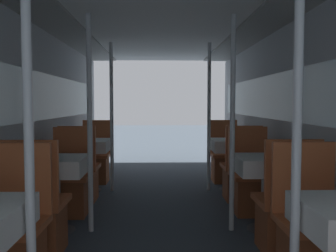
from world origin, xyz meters
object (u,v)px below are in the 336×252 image
(chair_left_far_0, at_px, (11,246))
(chair_right_far_1, at_px, (251,188))
(dining_table_left_1, at_px, (56,169))
(support_pole_right_0, at_px, (297,143))
(dining_table_right_1, at_px, (266,168))
(chair_left_near_1, at_px, (38,220))
(support_pole_left_2, at_px, (112,117))
(chair_right_far_0, at_px, (312,244))
(chair_left_far_1, at_px, (70,189))
(support_pole_left_0, at_px, (29,143))
(chair_right_near_1, at_px, (284,218))
(dining_table_left_2, at_px, (88,148))
(chair_left_far_2, at_px, (95,164))
(chair_right_far_2, at_px, (225,163))
(chair_left_near_2, at_px, (80,179))
(support_pole_right_1, at_px, (232,124))
(support_pole_right_2, at_px, (209,117))
(dining_table_right_2, at_px, (232,147))
(support_pole_left_1, at_px, (90,124))
(chair_right_near_2, at_px, (240,178))

(chair_left_far_0, xyz_separation_m, chair_right_far_1, (2.12, 1.75, 0.00))
(dining_table_left_1, xyz_separation_m, support_pole_right_0, (1.77, -1.75, 0.45))
(chair_left_far_0, distance_m, dining_table_right_1, 2.44)
(chair_left_near_1, xyz_separation_m, support_pole_left_2, (0.34, 2.34, 0.79))
(chair_right_far_0, bearing_deg, chair_left_far_1, -39.59)
(chair_left_far_0, xyz_separation_m, chair_left_far_1, (0.00, 1.75, 0.00))
(support_pole_left_0, xyz_separation_m, chair_right_near_1, (1.77, 1.16, -0.79))
(dining_table_left_2, height_order, chair_left_far_2, chair_left_far_2)
(chair_left_far_2, relative_size, chair_right_far_2, 1.00)
(dining_table_left_1, relative_size, chair_left_near_1, 0.75)
(dining_table_right_1, bearing_deg, dining_table_left_2, 140.41)
(chair_left_far_1, distance_m, support_pole_left_2, 1.44)
(chair_left_near_2, bearing_deg, dining_table_left_1, -90.00)
(dining_table_left_1, height_order, support_pole_right_0, support_pole_right_0)
(chair_left_far_0, height_order, chair_left_near_2, same)
(dining_table_left_2, height_order, support_pole_right_1, support_pole_right_1)
(dining_table_left_1, distance_m, support_pole_right_2, 2.53)
(support_pole_right_0, bearing_deg, chair_left_far_0, 161.66)
(dining_table_left_2, xyz_separation_m, dining_table_right_2, (2.12, 0.00, 0.00))
(chair_right_far_0, relative_size, chair_right_far_2, 1.00)
(support_pole_right_2, bearing_deg, dining_table_left_1, -135.37)
(support_pole_right_0, xyz_separation_m, chair_right_far_1, (0.34, 2.34, -0.79))
(chair_left_far_0, relative_size, chair_left_far_1, 1.00)
(chair_left_near_1, bearing_deg, dining_table_right_1, 15.51)
(chair_right_far_2, bearing_deg, chair_right_far_0, 90.00)
(support_pole_left_2, bearing_deg, support_pole_left_1, -90.00)
(dining_table_left_1, xyz_separation_m, dining_table_left_2, (0.00, 1.75, 0.00))
(support_pole_left_0, relative_size, dining_table_right_2, 2.88)
(chair_left_near_1, xyz_separation_m, chair_left_far_2, (0.00, 2.92, 0.00))
(chair_right_near_2, bearing_deg, support_pole_left_0, -121.32)
(dining_table_right_1, bearing_deg, support_pole_right_1, -180.00)
(support_pole_right_0, bearing_deg, chair_right_far_0, 59.66)
(support_pole_right_0, bearing_deg, chair_right_near_2, 83.27)
(chair_left_near_2, relative_size, support_pole_right_2, 0.46)
(chair_left_near_1, height_order, dining_table_right_2, chair_left_near_1)
(chair_left_far_0, height_order, chair_right_near_2, same)
(chair_left_far_1, distance_m, chair_right_far_0, 2.75)
(chair_left_far_0, height_order, dining_table_right_2, chair_left_far_0)
(support_pole_left_0, relative_size, support_pole_left_2, 1.00)
(chair_right_near_1, bearing_deg, chair_right_far_0, -90.00)
(chair_right_near_1, bearing_deg, support_pole_right_1, 120.34)
(dining_table_left_2, distance_m, chair_right_far_1, 2.44)
(chair_left_far_0, bearing_deg, dining_table_left_2, -90.00)
(chair_left_near_1, bearing_deg, chair_left_far_2, 90.00)
(chair_left_far_0, bearing_deg, support_pole_right_1, -146.74)
(chair_left_near_1, height_order, support_pole_right_0, support_pole_right_0)
(chair_right_far_1, bearing_deg, support_pole_left_0, 52.83)
(chair_left_far_0, height_order, chair_right_far_2, same)
(support_pole_right_0, height_order, chair_right_far_2, support_pole_right_0)
(chair_left_near_2, distance_m, support_pole_left_2, 1.04)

